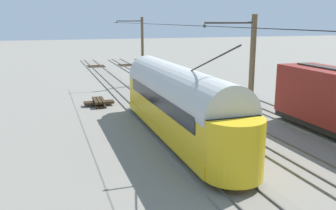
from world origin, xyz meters
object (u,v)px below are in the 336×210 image
at_px(catenary_pole_mid_near, 250,84).
at_px(track_end_bumper, 157,78).
at_px(vintage_streetcar, 178,101).
at_px(catenary_pole_foreground, 142,50).
at_px(spare_tie_stack, 99,102).

height_order(catenary_pole_mid_near, track_end_bumper, catenary_pole_mid_near).
bearing_deg(vintage_streetcar, track_end_bumper, -103.33).
bearing_deg(catenary_pole_mid_near, vintage_streetcar, -54.60).
bearing_deg(catenary_pole_foreground, vintage_streetcar, 81.94).
xyz_separation_m(vintage_streetcar, catenary_pole_mid_near, (-2.55, 3.59, 1.47)).
xyz_separation_m(catenary_pole_foreground, spare_tie_stack, (5.74, 8.01, -3.46)).
bearing_deg(catenary_pole_foreground, track_end_bumper, -141.63).
xyz_separation_m(catenary_pole_mid_near, spare_tie_stack, (5.74, -13.62, -3.46)).
xyz_separation_m(catenary_pole_mid_near, track_end_bumper, (-2.12, -23.30, -3.33)).
height_order(catenary_pole_foreground, spare_tie_stack, catenary_pole_foreground).
bearing_deg(spare_tie_stack, vintage_streetcar, 107.65).
bearing_deg(track_end_bumper, spare_tie_stack, 50.95).
bearing_deg(vintage_streetcar, spare_tie_stack, -72.35).
bearing_deg(vintage_streetcar, catenary_pole_mid_near, 125.40).
bearing_deg(spare_tie_stack, catenary_pole_mid_near, 112.87).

